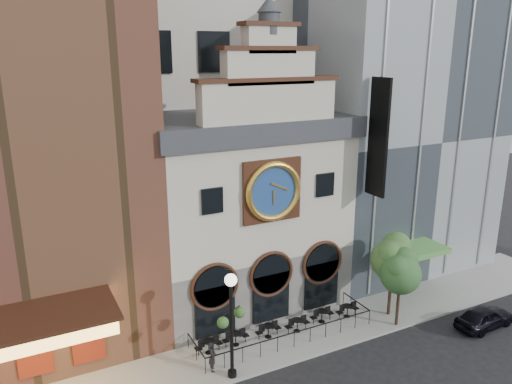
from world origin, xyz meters
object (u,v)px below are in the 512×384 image
at_px(tree_right, 393,257).
at_px(pedestrian, 212,357).
at_px(bistro_3, 297,324).
at_px(bistro_1, 236,338).
at_px(lamppost, 231,315).
at_px(bistro_5, 347,310).
at_px(tree_left, 401,271).
at_px(bistro_2, 268,330).
at_px(bistro_4, 322,315).
at_px(car_right, 484,317).
at_px(bistro_0, 209,345).

bearing_deg(tree_right, pedestrian, -178.42).
bearing_deg(bistro_3, bistro_1, 174.85).
xyz_separation_m(bistro_3, lamppost, (-5.15, -2.08, 3.04)).
xyz_separation_m(bistro_5, lamppost, (-8.80, -2.09, 3.04)).
bearing_deg(tree_left, pedestrian, 175.74).
height_order(bistro_1, tree_right, tree_right).
distance_m(bistro_1, bistro_5, 7.49).
bearing_deg(pedestrian, bistro_3, -62.26).
height_order(bistro_2, bistro_4, same).
bearing_deg(car_right, bistro_3, 63.94).
bearing_deg(bistro_1, bistro_5, -2.59).
distance_m(bistro_4, car_right, 9.73).
distance_m(bistro_0, bistro_3, 5.47).
xyz_separation_m(bistro_5, pedestrian, (-9.50, -1.19, 0.35)).
relative_size(bistro_2, car_right, 0.40).
distance_m(bistro_2, tree_left, 8.50).
height_order(bistro_4, tree_right, tree_right).
bearing_deg(tree_right, bistro_0, 174.21).
height_order(bistro_5, tree_left, tree_left).
bearing_deg(bistro_0, bistro_3, -3.46).
relative_size(bistro_5, pedestrian, 0.97).
bearing_deg(bistro_3, pedestrian, -168.55).
bearing_deg(bistro_4, pedestrian, -169.77).
relative_size(bistro_0, bistro_5, 1.00).
bearing_deg(bistro_5, bistro_0, 177.96).
height_order(bistro_1, lamppost, lamppost).
bearing_deg(pedestrian, tree_left, -77.97).
bearing_deg(bistro_0, bistro_5, -2.04).
height_order(bistro_2, bistro_3, same).
bearing_deg(bistro_5, pedestrian, -172.84).
bearing_deg(lamppost, pedestrian, 103.66).
height_order(lamppost, tree_left, lamppost).
relative_size(car_right, tree_right, 0.75).
height_order(bistro_0, pedestrian, pedestrian).
bearing_deg(bistro_3, bistro_5, 0.11).
bearing_deg(bistro_4, car_right, -29.04).
xyz_separation_m(bistro_3, tree_left, (5.77, -2.05, 3.06)).
relative_size(bistro_0, bistro_2, 1.00).
bearing_deg(bistro_1, bistro_3, -5.15).
xyz_separation_m(bistro_1, bistro_5, (7.48, -0.34, 0.00)).
distance_m(bistro_1, bistro_3, 3.85).
bearing_deg(bistro_4, bistro_0, 179.07).
xyz_separation_m(bistro_3, bistro_5, (3.65, 0.01, 0.00)).
relative_size(bistro_5, tree_right, 0.30).
relative_size(lamppost, tree_left, 1.18).
bearing_deg(tree_right, bistro_2, 172.33).
height_order(pedestrian, lamppost, lamppost).
xyz_separation_m(car_right, lamppost, (-15.54, 2.43, 2.98)).
bearing_deg(bistro_3, bistro_0, 176.54).
height_order(bistro_1, tree_left, tree_left).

